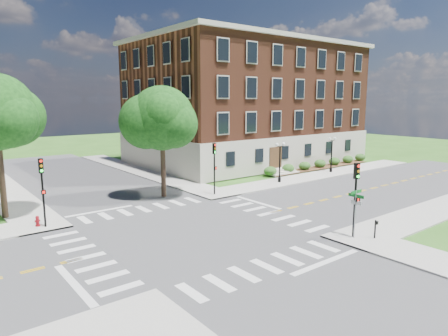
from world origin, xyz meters
TOP-DOWN VIEW (x-y plane):
  - ground at (0.00, 0.00)m, footprint 160.00×160.00m
  - road_ew at (0.00, 0.00)m, footprint 90.00×12.00m
  - road_ns at (0.00, 0.00)m, footprint 12.00×90.00m
  - sidewalk_ne at (15.38, 15.38)m, footprint 34.00×34.00m
  - crosswalk_east at (7.20, 0.00)m, footprint 2.20×10.20m
  - stop_bar_east at (8.80, 3.00)m, footprint 0.40×5.50m
  - main_building at (24.00, 21.99)m, footprint 30.60×22.40m
  - shrub_row at (27.00, 10.80)m, footprint 18.00×2.00m
  - tree_d at (3.30, 9.63)m, footprint 5.72×5.72m
  - traffic_signal_se at (7.46, -7.48)m, footprint 0.38×0.46m
  - traffic_signal_ne at (7.42, 7.41)m, footprint 0.37×0.44m
  - traffic_signal_nw at (-7.60, 6.91)m, footprint 0.36×0.42m
  - twin_lamp_west at (16.24, 7.62)m, footprint 1.36×0.36m
  - twin_lamp_east at (25.61, 8.03)m, footprint 1.36×0.36m
  - street_sign_pole at (7.35, -7.60)m, footprint 1.10×1.10m
  - push_button_post at (8.29, -8.50)m, footprint 0.14×0.21m
  - fire_hydrant at (-7.99, 7.40)m, footprint 0.35×0.35m

SIDE VIEW (x-z plane):
  - ground at x=0.00m, z-range 0.00..0.00m
  - crosswalk_east at x=7.20m, z-range -0.01..0.01m
  - stop_bar_east at x=8.80m, z-range 0.00..0.00m
  - shrub_row at x=27.00m, z-range -0.65..0.65m
  - road_ew at x=0.00m, z-range 0.00..0.01m
  - road_ns at x=0.00m, z-range 0.00..0.01m
  - sidewalk_ne at x=15.38m, z-range 0.00..0.12m
  - fire_hydrant at x=-7.99m, z-range 0.09..0.84m
  - push_button_post at x=8.29m, z-range 0.20..1.40m
  - street_sign_pole at x=7.35m, z-range 0.76..3.86m
  - twin_lamp_west at x=16.24m, z-range 0.41..4.64m
  - twin_lamp_east at x=25.61m, z-range 0.41..4.64m
  - traffic_signal_se at x=7.46m, z-range 0.79..5.59m
  - traffic_signal_ne at x=7.42m, z-range 0.79..5.59m
  - traffic_signal_nw at x=-7.60m, z-range 0.79..5.59m
  - tree_d at x=3.30m, z-range 2.22..12.17m
  - main_building at x=24.00m, z-range 0.09..16.59m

